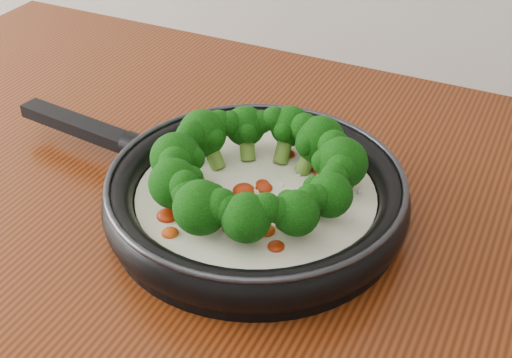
% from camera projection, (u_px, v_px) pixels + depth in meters
% --- Properties ---
extents(skillet, '(0.51, 0.35, 0.09)m').
position_uv_depth(skillet, '(253.00, 189.00, 0.71)').
color(skillet, black).
rests_on(skillet, counter).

